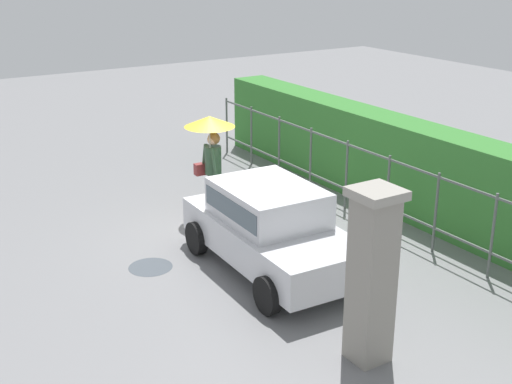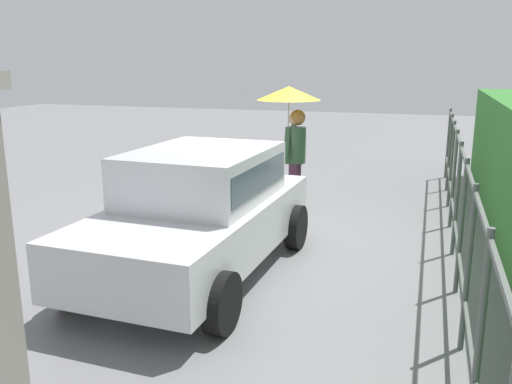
{
  "view_description": "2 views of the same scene",
  "coord_description": "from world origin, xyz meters",
  "views": [
    {
      "loc": [
        10.41,
        -6.16,
        5.21
      ],
      "look_at": [
        0.22,
        0.19,
        0.95
      ],
      "focal_mm": 48.14,
      "sensor_mm": 36.0,
      "label": 1
    },
    {
      "loc": [
        7.03,
        2.24,
        2.48
      ],
      "look_at": [
        0.42,
        0.1,
        0.79
      ],
      "focal_mm": 37.76,
      "sensor_mm": 36.0,
      "label": 2
    }
  ],
  "objects": [
    {
      "name": "fence_section",
      "position": [
        0.49,
        2.64,
        0.83
      ],
      "size": [
        11.44,
        0.05,
        1.5
      ],
      "color": "#59605B",
      "rests_on": "ground"
    },
    {
      "name": "car",
      "position": [
        1.42,
        -0.27,
        0.8
      ],
      "size": [
        3.79,
        1.97,
        1.48
      ],
      "rotation": [
        0.0,
        0.0,
        -0.04
      ],
      "color": "silver",
      "rests_on": "ground"
    },
    {
      "name": "pedestrian",
      "position": [
        -1.39,
        0.11,
        1.58
      ],
      "size": [
        1.02,
        1.02,
        2.09
      ],
      "rotation": [
        0.0,
        0.0,
        -1.61
      ],
      "color": "#47283D",
      "rests_on": "ground"
    },
    {
      "name": "puddle_near",
      "position": [
        0.29,
        -2.02,
        0.0
      ],
      "size": [
        0.77,
        0.77,
        0.0
      ],
      "primitive_type": "cylinder",
      "color": "#4C545B",
      "rests_on": "ground"
    },
    {
      "name": "ground_plane",
      "position": [
        0.0,
        0.0,
        0.0
      ],
      "size": [
        40.0,
        40.0,
        0.0
      ],
      "primitive_type": "plane",
      "color": "slate"
    }
  ]
}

